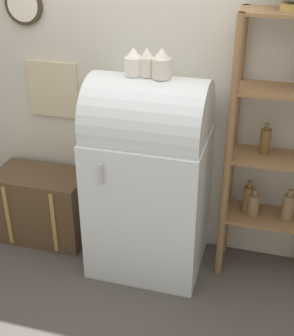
{
  "coord_description": "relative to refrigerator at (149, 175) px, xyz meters",
  "views": [
    {
      "loc": [
        0.75,
        -2.46,
        2.28
      ],
      "look_at": [
        -0.01,
        0.23,
        0.78
      ],
      "focal_mm": 50.0,
      "sensor_mm": 36.0,
      "label": 1
    }
  ],
  "objects": [
    {
      "name": "suitcase_trunk",
      "position": [
        -0.89,
        0.08,
        -0.45
      ],
      "size": [
        0.7,
        0.41,
        0.56
      ],
      "color": "brown",
      "rests_on": "ground_plane"
    },
    {
      "name": "ground_plane",
      "position": [
        0.0,
        -0.23,
        -0.73
      ],
      "size": [
        12.0,
        12.0,
        0.0
      ],
      "primitive_type": "plane",
      "color": "#4C4742"
    },
    {
      "name": "vase_right",
      "position": [
        0.08,
        -0.01,
        0.78
      ],
      "size": [
        0.12,
        0.12,
        0.18
      ],
      "color": "silver",
      "rests_on": "refrigerator"
    },
    {
      "name": "vase_left",
      "position": [
        -0.1,
        -0.0,
        0.77
      ],
      "size": [
        0.11,
        0.11,
        0.17
      ],
      "color": "white",
      "rests_on": "refrigerator"
    },
    {
      "name": "vase_center",
      "position": [
        -0.01,
        -0.0,
        0.78
      ],
      "size": [
        0.09,
        0.09,
        0.18
      ],
      "color": "silver",
      "rests_on": "refrigerator"
    },
    {
      "name": "refrigerator",
      "position": [
        0.0,
        0.0,
        0.0
      ],
      "size": [
        0.78,
        0.67,
        1.43
      ],
      "color": "silver",
      "rests_on": "ground_plane"
    },
    {
      "name": "shelf_unit",
      "position": [
        0.81,
        0.14,
        0.25
      ],
      "size": [
        0.62,
        0.32,
        1.83
      ],
      "color": "olive",
      "rests_on": "ground_plane"
    },
    {
      "name": "wall_back",
      "position": [
        -0.01,
        0.34,
        0.62
      ],
      "size": [
        7.0,
        0.09,
        2.7
      ],
      "color": "beige",
      "rests_on": "ground_plane"
    }
  ]
}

